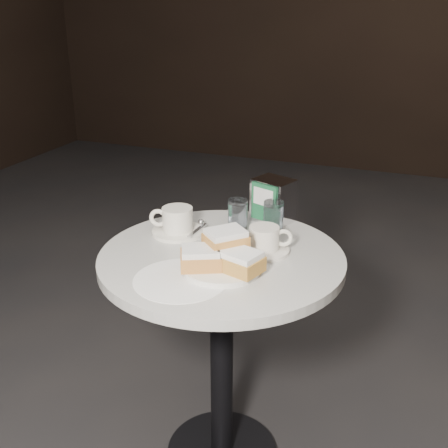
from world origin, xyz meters
TOP-DOWN VIEW (x-y plane):
  - cafe_table at (0.00, 0.00)m, footprint 0.70×0.70m
  - sugar_spill at (-0.04, -0.18)m, footprint 0.32×0.32m
  - beignet_plate at (0.04, -0.09)m, footprint 0.24×0.24m
  - coffee_cup_left at (-0.18, 0.09)m, footprint 0.19×0.19m
  - coffee_cup_right at (0.11, 0.06)m, footprint 0.19×0.19m
  - water_glass_left at (-0.02, 0.19)m, footprint 0.07×0.07m
  - water_glass_right at (0.09, 0.21)m, footprint 0.08×0.08m
  - napkin_dispenser at (0.06, 0.30)m, footprint 0.15×0.13m

SIDE VIEW (x-z plane):
  - cafe_table at x=0.00m, z-range 0.17..0.92m
  - sugar_spill at x=-0.04m, z-range 0.74..0.75m
  - coffee_cup_right at x=0.11m, z-range 0.74..0.82m
  - coffee_cup_left at x=-0.18m, z-range 0.74..0.82m
  - beignet_plate at x=0.04m, z-range 0.73..0.84m
  - water_glass_left at x=-0.02m, z-range 0.74..0.84m
  - water_glass_right at x=0.09m, z-range 0.74..0.84m
  - napkin_dispenser at x=0.06m, z-range 0.75..0.89m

